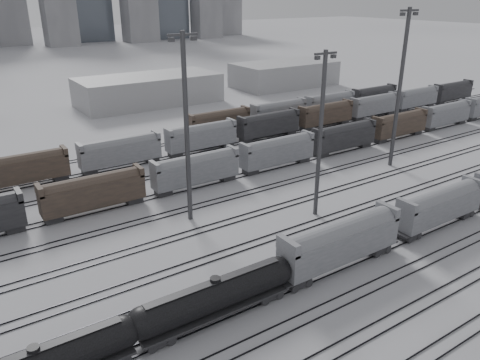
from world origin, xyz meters
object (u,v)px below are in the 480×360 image
hopper_car_a (340,240)px  tank_car_b (216,296)px  light_mast_c (320,132)px  hopper_car_b (440,204)px

hopper_car_a → tank_car_b: bearing=180.0°
hopper_car_a → light_mast_c: light_mast_c is taller
tank_car_b → light_mast_c: (24.23, 12.25, 9.78)m
hopper_car_b → light_mast_c: bearing=132.7°
hopper_car_b → tank_car_b: bearing=180.0°
hopper_car_a → light_mast_c: (7.46, 12.25, 8.77)m
hopper_car_a → hopper_car_b: size_ratio=1.08×
hopper_car_a → hopper_car_b: bearing=-0.0°
hopper_car_a → light_mast_c: bearing=58.7°
tank_car_b → light_mast_c: 28.85m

